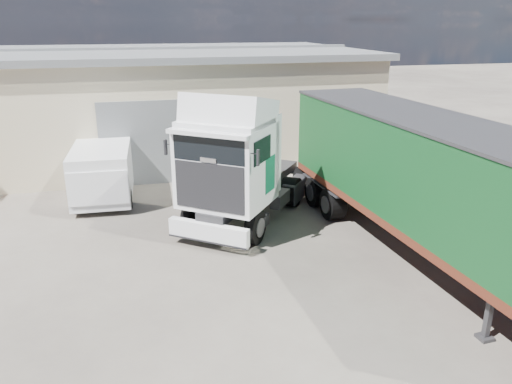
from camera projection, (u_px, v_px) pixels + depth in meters
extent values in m
plane|color=#2C2824|center=(250.00, 293.00, 12.98)|extent=(120.00, 120.00, 0.00)
cube|color=#BDAF92|center=(62.00, 108.00, 25.42)|extent=(30.00, 12.00, 5.00)
cube|color=#5B5E60|center=(55.00, 54.00, 24.55)|extent=(30.60, 12.60, 0.30)
cube|color=#5B5E60|center=(148.00, 143.00, 21.07)|extent=(4.00, 0.08, 3.60)
cube|color=#5B5E60|center=(54.00, 50.00, 24.49)|extent=(30.60, 0.40, 0.15)
cube|color=brown|center=(484.00, 159.00, 20.75)|extent=(0.35, 26.00, 2.50)
cylinder|color=black|center=(223.00, 221.00, 16.16)|extent=(2.73, 2.46, 1.11)
cylinder|color=black|center=(266.00, 188.00, 19.35)|extent=(2.77, 2.49, 1.11)
cylinder|color=black|center=(279.00, 178.00, 20.62)|extent=(2.77, 2.49, 1.11)
cube|color=#2D2D30|center=(254.00, 187.00, 18.22)|extent=(4.97, 6.07, 0.31)
cube|color=silver|center=(208.00, 232.00, 15.29)|extent=(2.28, 1.84, 0.58)
cube|color=silver|center=(227.00, 164.00, 15.88)|extent=(3.55, 3.51, 2.57)
cube|color=black|center=(209.00, 187.00, 14.96)|extent=(1.87, 1.46, 1.47)
cube|color=black|center=(209.00, 149.00, 14.60)|extent=(1.91, 1.48, 0.79)
cube|color=silver|center=(229.00, 111.00, 15.52)|extent=(3.30, 3.20, 1.29)
cube|color=#0C5438|center=(198.00, 165.00, 16.83)|extent=(0.49, 0.63, 1.15)
cube|color=#0C5438|center=(270.00, 174.00, 15.84)|extent=(0.49, 0.63, 1.15)
cylinder|color=#2D2D30|center=(268.00, 172.00, 19.33)|extent=(1.62, 1.62, 0.13)
cube|color=#2D2D30|center=(488.00, 317.00, 10.94)|extent=(0.33, 0.33, 1.15)
cylinder|color=black|center=(351.00, 195.00, 18.63)|extent=(2.73, 1.26, 1.11)
cube|color=#2D2D30|center=(419.00, 228.00, 14.68)|extent=(1.54, 12.60, 0.37)
cube|color=#552413|center=(420.00, 217.00, 14.57)|extent=(3.32, 12.70, 0.25)
cube|color=black|center=(426.00, 168.00, 14.08)|extent=(3.32, 12.70, 2.72)
cube|color=#2D2D30|center=(432.00, 120.00, 13.63)|extent=(3.38, 12.77, 0.08)
cylinder|color=black|center=(102.00, 201.00, 18.54)|extent=(2.19, 0.84, 0.74)
cylinder|color=black|center=(109.00, 173.00, 21.87)|extent=(2.19, 0.84, 0.74)
cube|color=silver|center=(104.00, 167.00, 19.94)|extent=(2.37, 5.25, 1.91)
cube|color=silver|center=(99.00, 184.00, 17.99)|extent=(2.12, 1.10, 1.23)
cube|color=black|center=(98.00, 166.00, 17.99)|extent=(1.97, 0.18, 0.67)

